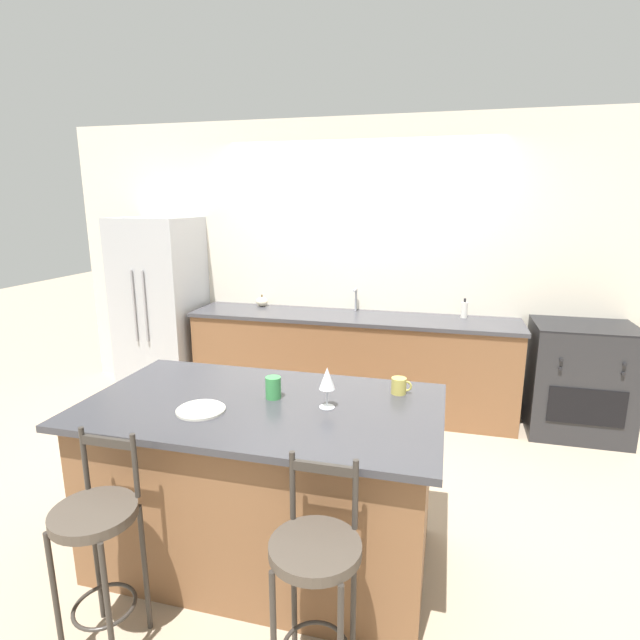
# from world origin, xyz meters

# --- Properties ---
(ground_plane) EXTENTS (18.00, 18.00, 0.00)m
(ground_plane) POSITION_xyz_m (0.00, 0.00, 0.00)
(ground_plane) COLOR tan
(wall_back) EXTENTS (6.00, 0.07, 2.70)m
(wall_back) POSITION_xyz_m (0.00, 0.66, 1.35)
(wall_back) COLOR beige
(wall_back) RESTS_ON ground_plane
(back_counter) EXTENTS (3.03, 0.64, 0.92)m
(back_counter) POSITION_xyz_m (0.00, 0.36, 0.46)
(back_counter) COLOR brown
(back_counter) RESTS_ON ground_plane
(sink_faucet) EXTENTS (0.02, 0.13, 0.22)m
(sink_faucet) POSITION_xyz_m (0.00, 0.55, 1.06)
(sink_faucet) COLOR #ADAFB5
(sink_faucet) RESTS_ON back_counter
(kitchen_island) EXTENTS (1.86, 1.04, 0.92)m
(kitchen_island) POSITION_xyz_m (-0.06, -1.80, 0.46)
(kitchen_island) COLOR brown
(kitchen_island) RESTS_ON ground_plane
(refrigerator) EXTENTS (0.73, 0.74, 1.80)m
(refrigerator) POSITION_xyz_m (-1.93, 0.29, 0.90)
(refrigerator) COLOR #ADAFB5
(refrigerator) RESTS_ON ground_plane
(oven_range) EXTENTS (0.80, 0.64, 0.96)m
(oven_range) POSITION_xyz_m (1.97, 0.33, 0.48)
(oven_range) COLOR #28282B
(oven_range) RESTS_ON ground_plane
(bar_stool_near) EXTENTS (0.36, 0.36, 0.99)m
(bar_stool_near) POSITION_xyz_m (-0.54, -2.52, 0.55)
(bar_stool_near) COLOR #332D28
(bar_stool_near) RESTS_ON ground_plane
(bar_stool_far) EXTENTS (0.36, 0.36, 0.99)m
(bar_stool_far) POSITION_xyz_m (0.42, -2.50, 0.55)
(bar_stool_far) COLOR #332D28
(bar_stool_far) RESTS_ON ground_plane
(dinner_plate) EXTENTS (0.25, 0.25, 0.02)m
(dinner_plate) POSITION_xyz_m (-0.32, -1.97, 0.93)
(dinner_plate) COLOR beige
(dinner_plate) RESTS_ON kitchen_island
(wine_glass) EXTENTS (0.08, 0.08, 0.22)m
(wine_glass) POSITION_xyz_m (0.28, -1.77, 1.07)
(wine_glass) COLOR white
(wine_glass) RESTS_ON kitchen_island
(coffee_mug) EXTENTS (0.11, 0.08, 0.09)m
(coffee_mug) POSITION_xyz_m (0.62, -1.48, 0.96)
(coffee_mug) COLOR #C1B251
(coffee_mug) RESTS_ON kitchen_island
(tumbler_cup) EXTENTS (0.08, 0.08, 0.12)m
(tumbler_cup) POSITION_xyz_m (-0.03, -1.72, 0.98)
(tumbler_cup) COLOR #3D934C
(tumbler_cup) RESTS_ON kitchen_island
(pumpkin_decoration) EXTENTS (0.12, 0.12, 0.12)m
(pumpkin_decoration) POSITION_xyz_m (-0.95, 0.53, 0.97)
(pumpkin_decoration) COLOR beige
(pumpkin_decoration) RESTS_ON back_counter
(soap_bottle) EXTENTS (0.06, 0.06, 0.18)m
(soap_bottle) POSITION_xyz_m (1.01, 0.51, 0.99)
(soap_bottle) COLOR silver
(soap_bottle) RESTS_ON back_counter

